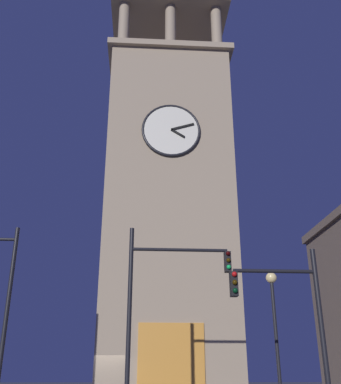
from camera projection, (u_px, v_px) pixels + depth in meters
The scene contains 4 objects.
clocktower at pixel (167, 215), 28.51m from camera, with size 7.90×8.66×28.00m.
traffic_signal_mid at pixel (291, 312), 13.79m from camera, with size 2.80×0.41×5.37m.
traffic_signal_far at pixel (161, 295), 16.01m from camera, with size 3.71×0.41×6.68m.
street_lamp at pixel (274, 315), 18.15m from camera, with size 0.44×0.44×5.57m.
Camera 1 is at (-1.79, 23.07, 1.61)m, focal length 42.53 mm.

